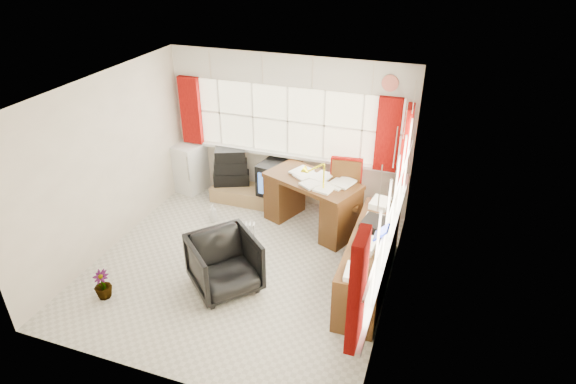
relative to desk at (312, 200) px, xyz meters
The scene contains 20 objects.
ground 1.53m from the desk, 115.29° to the right, with size 4.00×4.00×0.00m, color beige.
room_walls 1.78m from the desk, 115.29° to the right, with size 4.00×4.00×4.00m.
window_back 1.01m from the desk, 134.67° to the left, with size 3.70×0.12×3.60m.
window_right 1.93m from the desk, 44.84° to the right, with size 0.12×3.70×3.60m.
curtains 1.11m from the desk, 52.12° to the right, with size 3.83×3.83×1.15m.
overhead_cabinets 1.85m from the desk, 43.07° to the right, with size 3.98×3.98×0.48m.
desk is the anchor object (origin of this frame).
desk_lamp 0.76m from the desk, 47.65° to the right, with size 0.16×0.14×0.44m.
task_chair 0.51m from the desk, 11.06° to the left, with size 0.54×0.57×1.17m.
office_chair 1.89m from the desk, 109.64° to the right, with size 0.80×0.82×0.75m, color black.
radiator 1.30m from the desk, 122.96° to the right, with size 0.39×0.25×0.55m.
credenza 1.57m from the desk, 45.20° to the right, with size 0.50×2.00×0.85m.
file_tray 1.46m from the desk, 39.62° to the right, with size 0.28×0.37×0.12m, color black.
tv_bench 1.29m from the desk, 160.94° to the left, with size 1.40×0.50×0.25m, color #A48552.
crt_tv 0.81m from the desk, 149.01° to the left, with size 0.67×0.64×0.54m.
hifi_stack 1.69m from the desk, 161.99° to the left, with size 0.71×0.60×0.64m.
mini_fridge 2.47m from the desk, 168.69° to the left, with size 0.60×0.61×0.86m.
spray_bottle_a 1.60m from the desk, 166.48° to the right, with size 0.12×0.12×0.30m, color silver.
spray_bottle_b 1.25m from the desk, 151.90° to the right, with size 0.09×0.09×0.19m, color #87C9BF.
flower_vase 3.20m from the desk, 129.32° to the right, with size 0.22×0.22×0.40m, color black.
Camera 1 is at (2.38, -4.87, 4.16)m, focal length 30.00 mm.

